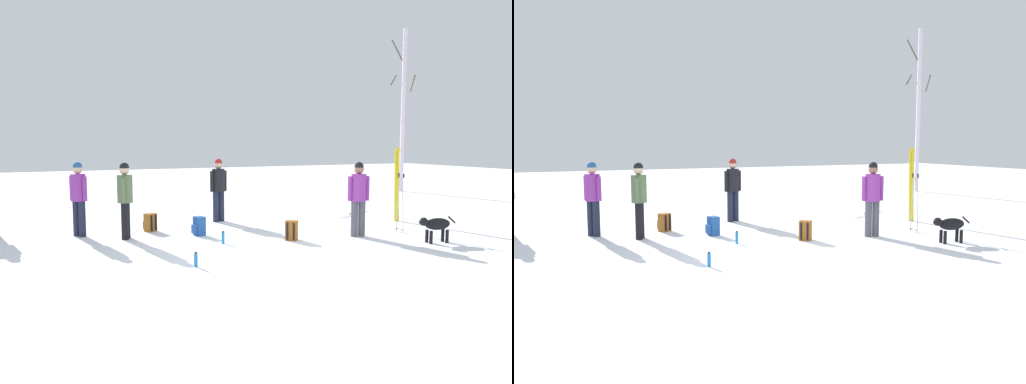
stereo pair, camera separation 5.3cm
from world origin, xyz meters
The scene contains 15 objects.
ground_plane centered at (0.00, 0.00, 0.00)m, with size 60.00×60.00×0.00m, color white.
person_0 centered at (-3.02, 3.83, 0.98)m, with size 0.36×0.43×1.72m.
person_2 centered at (2.82, 1.15, 0.98)m, with size 0.51×0.34×1.72m.
person_3 centered at (-2.09, 3.09, 0.98)m, with size 0.34×0.49×1.72m.
person_4 centered at (0.62, 4.45, 0.98)m, with size 0.51×0.34×1.72m.
dog centered at (3.90, -0.14, 0.39)m, with size 0.89×0.33×0.57m.
ski_pair_planted_0 centered at (5.08, 2.49, 1.00)m, with size 0.16×0.10×2.01m.
ski_pair_lying_1 centered at (4.73, 3.95, 0.01)m, with size 1.58×1.01×0.05m.
ski_poles_0 centered at (4.04, 1.15, 0.76)m, with size 0.07×0.28×1.42m.
backpack_0 centered at (1.22, 1.40, 0.21)m, with size 0.34×0.35×0.44m.
backpack_1 centered at (-0.48, 2.79, 0.21)m, with size 0.32×0.30×0.44m.
backpack_2 centered at (-1.40, 3.78, 0.21)m, with size 0.33×0.34×0.44m.
water_bottle_0 centered at (-1.41, 0.08, 0.12)m, with size 0.07×0.07×0.26m.
water_bottle_1 centered at (-0.30, 1.68, 0.13)m, with size 0.06×0.06×0.27m.
birch_tree_3 centered at (10.69, 8.75, 3.57)m, with size 1.19×1.19×6.95m.
Camera 2 is at (-3.85, -7.92, 2.18)m, focal length 34.05 mm.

